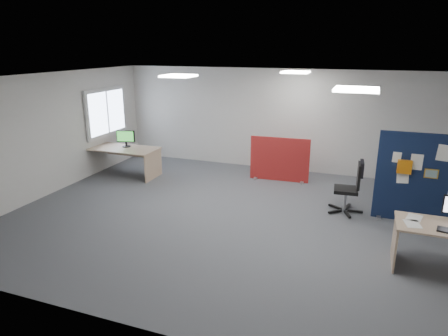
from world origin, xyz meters
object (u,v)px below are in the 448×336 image
(navy_divider, at_px, (435,180))
(second_desk, at_px, (125,154))
(red_divider, at_px, (279,160))
(office_chair, at_px, (352,184))
(monitor_second, at_px, (126,138))

(navy_divider, xyz_separation_m, second_desk, (-7.14, 0.61, -0.31))
(red_divider, bearing_deg, navy_divider, -28.15)
(office_chair, bearing_deg, red_divider, 135.98)
(second_desk, xyz_separation_m, office_chair, (5.70, -0.58, 0.05))
(navy_divider, distance_m, second_desk, 7.18)
(navy_divider, bearing_deg, red_divider, 154.93)
(second_desk, height_order, monitor_second, monitor_second)
(monitor_second, bearing_deg, second_desk, -104.11)
(monitor_second, bearing_deg, office_chair, -20.59)
(second_desk, bearing_deg, office_chair, -5.82)
(navy_divider, relative_size, red_divider, 1.43)
(navy_divider, relative_size, office_chair, 1.95)
(red_divider, relative_size, monitor_second, 3.11)
(office_chair, bearing_deg, second_desk, 169.79)
(red_divider, relative_size, office_chair, 1.36)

